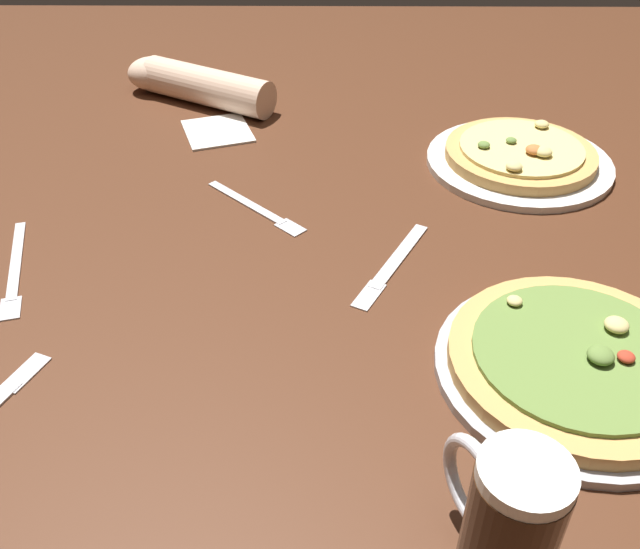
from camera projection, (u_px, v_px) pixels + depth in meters
ground_plane at (320, 296)px, 0.92m from camera, size 2.40×2.40×0.03m
pizza_plate_near at (576, 364)px, 0.78m from camera, size 0.31×0.31×0.05m
pizza_plate_far at (520, 157)px, 1.16m from camera, size 0.30×0.30×0.05m
beer_mug_dark at (506, 526)px, 0.55m from camera, size 0.08×0.13×0.15m
napkin_folded at (218, 130)px, 1.27m from camera, size 0.15×0.15×0.01m
fork_left at (15, 269)px, 0.94m from camera, size 0.08×0.22×0.01m
fork_spare at (257, 208)px, 1.06m from camera, size 0.16×0.16×0.01m
knife_spare at (392, 264)px, 0.95m from camera, size 0.12×0.20×0.01m
diner_arm at (192, 83)px, 1.36m from camera, size 0.30×0.20×0.07m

